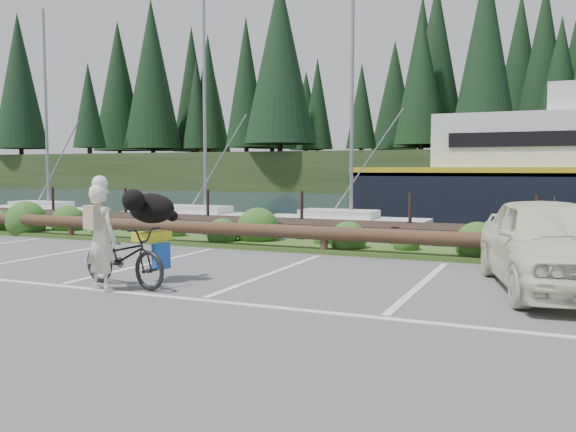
% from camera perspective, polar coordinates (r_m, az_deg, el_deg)
% --- Properties ---
extents(ground, '(72.00, 72.00, 0.00)m').
position_cam_1_polar(ground, '(8.96, -6.90, -7.33)').
color(ground, '#4F5052').
extents(harbor_backdrop, '(170.00, 160.00, 30.00)m').
position_cam_1_polar(harbor_backdrop, '(86.14, 20.89, 2.96)').
color(harbor_backdrop, '#162336').
rests_on(harbor_backdrop, ground).
extents(vegetation_strip, '(34.00, 1.60, 0.10)m').
position_cam_1_polar(vegetation_strip, '(13.72, 4.40, -2.99)').
color(vegetation_strip, '#3D5B21').
rests_on(vegetation_strip, ground).
extents(log_rail, '(32.00, 0.30, 0.60)m').
position_cam_1_polar(log_rail, '(13.08, 3.39, -3.57)').
color(log_rail, '#443021').
rests_on(log_rail, ground).
extents(bicycle, '(1.88, 0.98, 0.94)m').
position_cam_1_polar(bicycle, '(9.78, -15.10, -3.67)').
color(bicycle, black).
rests_on(bicycle, ground).
extents(cyclist, '(0.65, 0.49, 1.59)m').
position_cam_1_polar(cyclist, '(9.48, -17.09, -1.98)').
color(cyclist, beige).
rests_on(cyclist, ground).
extents(dog, '(0.58, 0.91, 0.49)m').
position_cam_1_polar(dog, '(10.08, -12.66, 0.70)').
color(dog, black).
rests_on(dog, bicycle).
extents(parked_car, '(2.64, 4.45, 1.42)m').
position_cam_1_polar(parked_car, '(9.93, 23.43, -2.37)').
color(parked_car, silver).
rests_on(parked_car, ground).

